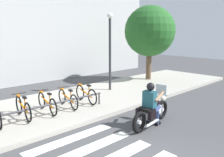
{
  "coord_description": "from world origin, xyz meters",
  "views": [
    {
      "loc": [
        -3.37,
        -2.87,
        2.98
      ],
      "look_at": [
        2.65,
        3.57,
        1.24
      ],
      "focal_mm": 36.77,
      "sensor_mm": 36.0,
      "label": 1
    }
  ],
  "objects_px": {
    "motorcycle": "(152,112)",
    "bicycle_4": "(47,103)",
    "bicycle_5": "(68,98)",
    "rider": "(151,101)",
    "tree_near_rack": "(150,31)",
    "bike_rack": "(30,110)",
    "bicycle_6": "(86,94)",
    "bicycle_3": "(23,108)",
    "street_lamp": "(110,45)"
  },
  "relations": [
    {
      "from": "motorcycle",
      "to": "bicycle_4",
      "type": "xyz_separation_m",
      "value": [
        -2.08,
        3.14,
        0.03
      ]
    },
    {
      "from": "bicycle_3",
      "to": "bicycle_4",
      "type": "distance_m",
      "value": 0.88
    },
    {
      "from": "bicycle_3",
      "to": "bicycle_6",
      "type": "relative_size",
      "value": 1.01
    },
    {
      "from": "bicycle_6",
      "to": "motorcycle",
      "type": "bearing_deg",
      "value": -84.01
    },
    {
      "from": "rider",
      "to": "bicycle_4",
      "type": "xyz_separation_m",
      "value": [
        -2.01,
        3.15,
        -0.34
      ]
    },
    {
      "from": "bicycle_5",
      "to": "bike_rack",
      "type": "height_order",
      "value": "bicycle_5"
    },
    {
      "from": "bicycle_4",
      "to": "bicycle_5",
      "type": "xyz_separation_m",
      "value": [
        0.88,
        0.0,
        -0.01
      ]
    },
    {
      "from": "motorcycle",
      "to": "rider",
      "type": "relative_size",
      "value": 1.49
    },
    {
      "from": "bicycle_3",
      "to": "bike_rack",
      "type": "xyz_separation_m",
      "value": [
        -0.0,
        -0.55,
        0.07
      ]
    },
    {
      "from": "bicycle_5",
      "to": "rider",
      "type": "bearing_deg",
      "value": -70.23
    },
    {
      "from": "street_lamp",
      "to": "tree_near_rack",
      "type": "height_order",
      "value": "tree_near_rack"
    },
    {
      "from": "rider",
      "to": "bicycle_6",
      "type": "relative_size",
      "value": 0.9
    },
    {
      "from": "rider",
      "to": "bicycle_4",
      "type": "distance_m",
      "value": 3.75
    },
    {
      "from": "bicycle_6",
      "to": "bike_rack",
      "type": "bearing_deg",
      "value": -168.13
    },
    {
      "from": "bicycle_6",
      "to": "tree_near_rack",
      "type": "relative_size",
      "value": 0.35
    },
    {
      "from": "rider",
      "to": "motorcycle",
      "type": "bearing_deg",
      "value": 5.67
    },
    {
      "from": "rider",
      "to": "bicycle_3",
      "type": "xyz_separation_m",
      "value": [
        -2.89,
        3.15,
        -0.33
      ]
    },
    {
      "from": "bicycle_4",
      "to": "tree_near_rack",
      "type": "xyz_separation_m",
      "value": [
        7.6,
        1.32,
        2.6
      ]
    },
    {
      "from": "tree_near_rack",
      "to": "bicycle_6",
      "type": "bearing_deg",
      "value": -167.26
    },
    {
      "from": "bicycle_5",
      "to": "bike_rack",
      "type": "relative_size",
      "value": 0.28
    },
    {
      "from": "bicycle_4",
      "to": "tree_near_rack",
      "type": "bearing_deg",
      "value": 9.86
    },
    {
      "from": "tree_near_rack",
      "to": "bicycle_5",
      "type": "bearing_deg",
      "value": -168.89
    },
    {
      "from": "rider",
      "to": "street_lamp",
      "type": "xyz_separation_m",
      "value": [
        1.95,
        4.07,
        1.58
      ]
    },
    {
      "from": "motorcycle",
      "to": "bicycle_6",
      "type": "height_order",
      "value": "motorcycle"
    },
    {
      "from": "bicycle_5",
      "to": "street_lamp",
      "type": "height_order",
      "value": "street_lamp"
    },
    {
      "from": "motorcycle",
      "to": "tree_near_rack",
      "type": "distance_m",
      "value": 7.57
    },
    {
      "from": "motorcycle",
      "to": "bike_rack",
      "type": "height_order",
      "value": "motorcycle"
    },
    {
      "from": "bicycle_5",
      "to": "motorcycle",
      "type": "bearing_deg",
      "value": -68.97
    },
    {
      "from": "motorcycle",
      "to": "street_lamp",
      "type": "distance_m",
      "value": 4.88
    },
    {
      "from": "bicycle_5",
      "to": "street_lamp",
      "type": "xyz_separation_m",
      "value": [
        3.09,
        0.92,
        1.93
      ]
    },
    {
      "from": "tree_near_rack",
      "to": "rider",
      "type": "bearing_deg",
      "value": -141.39
    },
    {
      "from": "tree_near_rack",
      "to": "bicycle_4",
      "type": "bearing_deg",
      "value": -170.14
    },
    {
      "from": "tree_near_rack",
      "to": "street_lamp",
      "type": "bearing_deg",
      "value": -173.73
    },
    {
      "from": "bicycle_4",
      "to": "street_lamp",
      "type": "height_order",
      "value": "street_lamp"
    },
    {
      "from": "bicycle_5",
      "to": "bicycle_6",
      "type": "bearing_deg",
      "value": -0.07
    },
    {
      "from": "motorcycle",
      "to": "bike_rack",
      "type": "relative_size",
      "value": 0.37
    },
    {
      "from": "bicycle_4",
      "to": "bike_rack",
      "type": "relative_size",
      "value": 0.29
    },
    {
      "from": "rider",
      "to": "street_lamp",
      "type": "height_order",
      "value": "street_lamp"
    },
    {
      "from": "bicycle_6",
      "to": "bike_rack",
      "type": "distance_m",
      "value": 2.69
    },
    {
      "from": "bicycle_3",
      "to": "bicycle_4",
      "type": "relative_size",
      "value": 0.96
    },
    {
      "from": "motorcycle",
      "to": "bicycle_3",
      "type": "xyz_separation_m",
      "value": [
        -2.96,
        3.14,
        0.04
      ]
    },
    {
      "from": "bike_rack",
      "to": "bicycle_3",
      "type": "bearing_deg",
      "value": 89.96
    },
    {
      "from": "bicycle_4",
      "to": "motorcycle",
      "type": "bearing_deg",
      "value": -56.41
    },
    {
      "from": "tree_near_rack",
      "to": "bicycle_3",
      "type": "bearing_deg",
      "value": -171.14
    },
    {
      "from": "street_lamp",
      "to": "bicycle_4",
      "type": "bearing_deg",
      "value": -166.91
    },
    {
      "from": "bicycle_4",
      "to": "street_lamp",
      "type": "relative_size",
      "value": 0.43
    },
    {
      "from": "rider",
      "to": "bike_rack",
      "type": "relative_size",
      "value": 0.25
    },
    {
      "from": "bicycle_3",
      "to": "street_lamp",
      "type": "distance_m",
      "value": 5.28
    },
    {
      "from": "bicycle_6",
      "to": "tree_near_rack",
      "type": "distance_m",
      "value": 6.53
    },
    {
      "from": "bicycle_5",
      "to": "bike_rack",
      "type": "bearing_deg",
      "value": -162.47
    }
  ]
}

